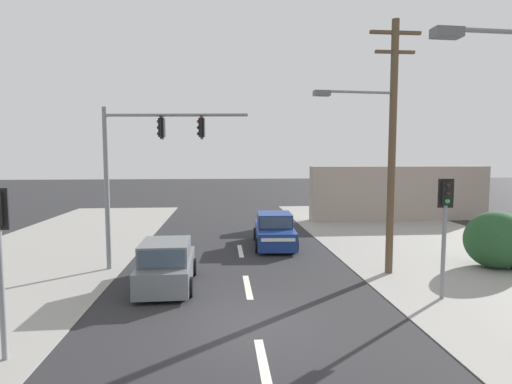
% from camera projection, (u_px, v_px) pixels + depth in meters
% --- Properties ---
extents(ground_plane, '(140.00, 140.00, 0.00)m').
position_uv_depth(ground_plane, '(255.00, 325.00, 9.92)').
color(ground_plane, '#28282B').
extents(lane_dash_near, '(0.20, 2.40, 0.01)m').
position_uv_depth(lane_dash_near, '(264.00, 367.00, 7.94)').
color(lane_dash_near, silver).
rests_on(lane_dash_near, ground).
extents(lane_dash_mid, '(0.20, 2.40, 0.01)m').
position_uv_depth(lane_dash_mid, '(248.00, 287.00, 12.90)').
color(lane_dash_mid, silver).
rests_on(lane_dash_mid, ground).
extents(lane_dash_far, '(0.20, 2.40, 0.01)m').
position_uv_depth(lane_dash_far, '(240.00, 251.00, 17.87)').
color(lane_dash_far, silver).
rests_on(lane_dash_far, ground).
extents(utility_pole_midground_right, '(3.78, 0.47, 8.90)m').
position_uv_depth(utility_pole_midground_right, '(388.00, 139.00, 13.97)').
color(utility_pole_midground_right, brown).
rests_on(utility_pole_midground_right, ground).
extents(traffic_signal_mast, '(5.27, 0.70, 6.00)m').
position_uv_depth(traffic_signal_mast, '(141.00, 158.00, 14.55)').
color(traffic_signal_mast, slate).
rests_on(traffic_signal_mast, ground).
extents(pedestal_signal_right_kerb, '(0.44, 0.30, 3.56)m').
position_uv_depth(pedestal_signal_right_kerb, '(445.00, 218.00, 11.56)').
color(pedestal_signal_right_kerb, slate).
rests_on(pedestal_signal_right_kerb, ground).
extents(roadside_bush, '(2.44, 2.09, 2.15)m').
position_uv_depth(roadside_bush, '(500.00, 242.00, 14.99)').
color(roadside_bush, '#234C28').
rests_on(roadside_bush, ground).
extents(shopfront_wall_far, '(12.00, 1.00, 3.60)m').
position_uv_depth(shopfront_wall_far, '(399.00, 193.00, 26.59)').
color(shopfront_wall_far, '#A39384').
rests_on(shopfront_wall_far, ground).
extents(hatchback_receding_far, '(1.83, 3.66, 1.53)m').
position_uv_depth(hatchback_receding_far, '(167.00, 265.00, 12.86)').
color(hatchback_receding_far, slate).
rests_on(hatchback_receding_far, ground).
extents(sedan_crossing_left, '(2.06, 4.32, 1.56)m').
position_uv_depth(sedan_crossing_left, '(274.00, 231.00, 18.87)').
color(sedan_crossing_left, navy).
rests_on(sedan_crossing_left, ground).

